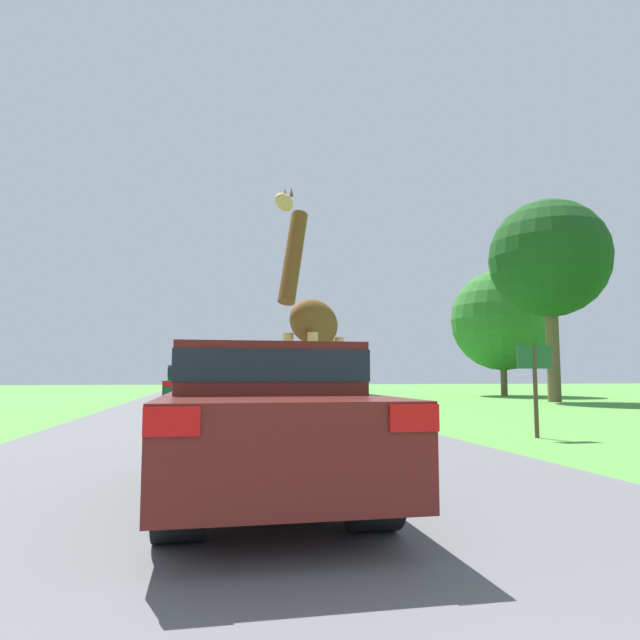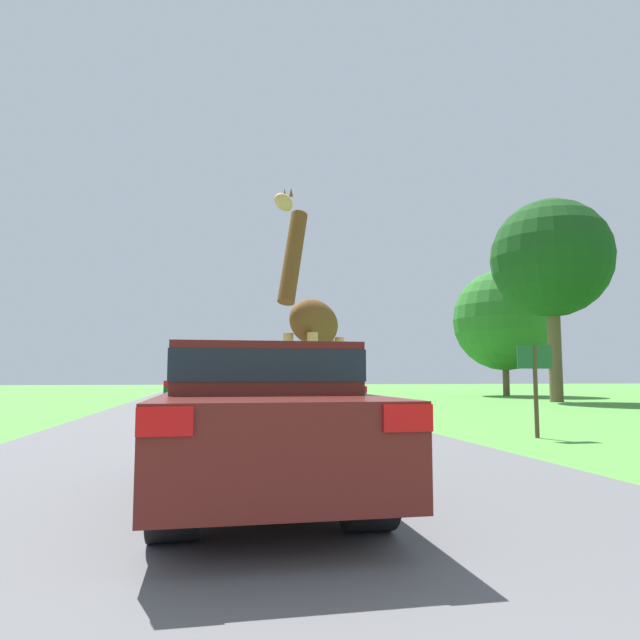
{
  "view_description": "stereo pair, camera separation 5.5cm",
  "coord_description": "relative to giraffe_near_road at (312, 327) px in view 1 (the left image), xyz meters",
  "views": [
    {
      "loc": [
        -0.56,
        0.34,
        1.13
      ],
      "look_at": [
        1.65,
        11.42,
        2.25
      ],
      "focal_mm": 32.0,
      "sensor_mm": 36.0,
      "label": 1
    },
    {
      "loc": [
        -0.5,
        0.33,
        1.13
      ],
      "look_at": [
        1.65,
        11.42,
        2.25
      ],
      "focal_mm": 32.0,
      "sensor_mm": 36.0,
      "label": 2
    }
  ],
  "objects": [
    {
      "name": "car_queue_left",
      "position": [
        1.38,
        6.27,
        -1.37
      ],
      "size": [
        1.7,
        4.54,
        1.35
      ],
      "color": "navy",
      "rests_on": "ground"
    },
    {
      "name": "giraffe_near_road",
      "position": [
        0.0,
        0.0,
        0.0
      ],
      "size": [
        1.86,
        2.51,
        4.54
      ],
      "rotation": [
        0.0,
        0.0,
        2.56
      ],
      "color": "tan",
      "rests_on": "ground"
    },
    {
      "name": "sign_post",
      "position": [
        3.97,
        -1.32,
        -0.9
      ],
      "size": [
        0.7,
        0.08,
        1.71
      ],
      "color": "#4C3823",
      "rests_on": "ground"
    },
    {
      "name": "car_far_ahead",
      "position": [
        -2.21,
        17.65,
        -1.33
      ],
      "size": [
        1.84,
        4.02,
        1.48
      ],
      "color": "silver",
      "rests_on": "ground"
    },
    {
      "name": "tree_right_cluster",
      "position": [
        15.04,
        19.69,
        2.34
      ],
      "size": [
        5.94,
        5.94,
        7.41
      ],
      "color": "brown",
      "rests_on": "ground"
    },
    {
      "name": "car_lead_maroon",
      "position": [
        -1.51,
        -5.51,
        -1.33
      ],
      "size": [
        1.72,
        4.36,
        1.41
      ],
      "color": "#561914",
      "rests_on": "ground"
    },
    {
      "name": "tree_left_edge",
      "position": [
        13.17,
        11.98,
        4.33
      ],
      "size": [
        5.35,
        5.35,
        9.15
      ],
      "color": "brown",
      "rests_on": "ground"
    },
    {
      "name": "road",
      "position": [
        -1.47,
        18.7,
        -2.09
      ],
      "size": [
        7.8,
        120.0,
        0.0
      ],
      "color": "#5B5B5E",
      "rests_on": "ground"
    },
    {
      "name": "car_queue_right",
      "position": [
        -2.5,
        10.52,
        -1.29
      ],
      "size": [
        1.85,
        4.33,
        1.51
      ],
      "color": "#144C28",
      "rests_on": "ground"
    }
  ]
}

